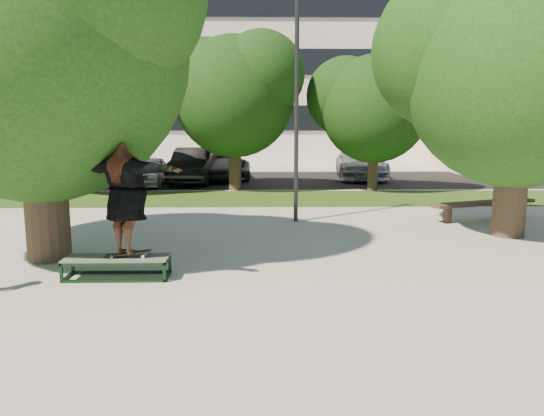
{
  "coord_description": "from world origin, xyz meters",
  "views": [
    {
      "loc": [
        0.02,
        -9.42,
        2.7
      ],
      "look_at": [
        0.24,
        0.6,
        1.08
      ],
      "focal_mm": 35.0,
      "sensor_mm": 36.0,
      "label": 1
    }
  ],
  "objects_px": {
    "car_silver_b": "(361,162)",
    "tree_right": "(514,62)",
    "grind_box": "(117,267)",
    "tree_left": "(32,31)",
    "car_grey": "(218,163)",
    "car_dark": "(194,166)",
    "lamppost": "(296,106)",
    "bench": "(483,204)",
    "car_silver_a": "(149,171)"
  },
  "relations": [
    {
      "from": "tree_left",
      "to": "car_silver_b",
      "type": "bearing_deg",
      "value": 59.01
    },
    {
      "from": "tree_right",
      "to": "car_grey",
      "type": "bearing_deg",
      "value": 120.83
    },
    {
      "from": "bench",
      "to": "tree_right",
      "type": "bearing_deg",
      "value": -121.12
    },
    {
      "from": "lamppost",
      "to": "grind_box",
      "type": "xyz_separation_m",
      "value": [
        -3.5,
        -5.35,
        -2.96
      ]
    },
    {
      "from": "car_dark",
      "to": "car_grey",
      "type": "distance_m",
      "value": 2.05
    },
    {
      "from": "car_silver_a",
      "to": "car_grey",
      "type": "distance_m",
      "value": 3.98
    },
    {
      "from": "tree_left",
      "to": "tree_right",
      "type": "xyz_separation_m",
      "value": [
        10.21,
        1.99,
        -0.33
      ]
    },
    {
      "from": "bench",
      "to": "car_dark",
      "type": "relative_size",
      "value": 0.69
    },
    {
      "from": "bench",
      "to": "car_silver_a",
      "type": "relative_size",
      "value": 0.9
    },
    {
      "from": "grind_box",
      "to": "car_dark",
      "type": "bearing_deg",
      "value": 91.77
    },
    {
      "from": "tree_right",
      "to": "car_grey",
      "type": "relative_size",
      "value": 1.18
    },
    {
      "from": "lamppost",
      "to": "car_silver_a",
      "type": "xyz_separation_m",
      "value": [
        -5.78,
        8.5,
        -2.52
      ]
    },
    {
      "from": "car_grey",
      "to": "tree_right",
      "type": "bearing_deg",
      "value": -68.7
    },
    {
      "from": "grind_box",
      "to": "bench",
      "type": "relative_size",
      "value": 0.54
    },
    {
      "from": "lamppost",
      "to": "car_grey",
      "type": "xyz_separation_m",
      "value": [
        -3.0,
        11.35,
        -2.39
      ]
    },
    {
      "from": "tree_left",
      "to": "lamppost",
      "type": "bearing_deg",
      "value": 36.42
    },
    {
      "from": "lamppost",
      "to": "bench",
      "type": "distance_m",
      "value": 5.95
    },
    {
      "from": "grind_box",
      "to": "car_silver_b",
      "type": "xyz_separation_m",
      "value": [
        7.46,
        16.85,
        0.62
      ]
    },
    {
      "from": "car_grey",
      "to": "car_dark",
      "type": "bearing_deg",
      "value": -127.52
    },
    {
      "from": "car_dark",
      "to": "car_silver_b",
      "type": "height_order",
      "value": "car_silver_b"
    },
    {
      "from": "tree_right",
      "to": "bench",
      "type": "height_order",
      "value": "tree_right"
    },
    {
      "from": "tree_right",
      "to": "grind_box",
      "type": "bearing_deg",
      "value": -157.78
    },
    {
      "from": "grind_box",
      "to": "car_grey",
      "type": "distance_m",
      "value": 16.72
    },
    {
      "from": "tree_left",
      "to": "car_grey",
      "type": "distance_m",
      "value": 15.85
    },
    {
      "from": "grind_box",
      "to": "car_silver_a",
      "type": "height_order",
      "value": "car_silver_a"
    },
    {
      "from": "lamppost",
      "to": "car_silver_b",
      "type": "distance_m",
      "value": 12.39
    },
    {
      "from": "car_silver_a",
      "to": "car_dark",
      "type": "xyz_separation_m",
      "value": [
        1.82,
        1.04,
        0.16
      ]
    },
    {
      "from": "car_dark",
      "to": "tree_right",
      "type": "bearing_deg",
      "value": -49.14
    },
    {
      "from": "bench",
      "to": "car_silver_b",
      "type": "xyz_separation_m",
      "value": [
        -1.33,
        11.36,
        0.38
      ]
    },
    {
      "from": "grind_box",
      "to": "tree_left",
      "type": "bearing_deg",
      "value": 141.07
    },
    {
      "from": "tree_left",
      "to": "tree_right",
      "type": "distance_m",
      "value": 10.41
    },
    {
      "from": "tree_left",
      "to": "bench",
      "type": "distance_m",
      "value": 12.01
    },
    {
      "from": "car_dark",
      "to": "car_silver_b",
      "type": "distance_m",
      "value": 8.16
    },
    {
      "from": "car_silver_b",
      "to": "tree_right",
      "type": "bearing_deg",
      "value": -80.55
    },
    {
      "from": "lamppost",
      "to": "car_silver_a",
      "type": "distance_m",
      "value": 10.58
    },
    {
      "from": "lamppost",
      "to": "car_grey",
      "type": "distance_m",
      "value": 11.98
    },
    {
      "from": "car_dark",
      "to": "car_grey",
      "type": "xyz_separation_m",
      "value": [
        0.96,
        1.81,
        -0.03
      ]
    },
    {
      "from": "lamppost",
      "to": "car_dark",
      "type": "xyz_separation_m",
      "value": [
        -3.96,
        9.54,
        -2.36
      ]
    },
    {
      "from": "lamppost",
      "to": "car_dark",
      "type": "relative_size",
      "value": 1.27
    },
    {
      "from": "grind_box",
      "to": "car_grey",
      "type": "height_order",
      "value": "car_grey"
    },
    {
      "from": "grind_box",
      "to": "car_silver_b",
      "type": "distance_m",
      "value": 18.44
    },
    {
      "from": "tree_left",
      "to": "grind_box",
      "type": "bearing_deg",
      "value": -38.93
    },
    {
      "from": "lamppost",
      "to": "bench",
      "type": "height_order",
      "value": "lamppost"
    },
    {
      "from": "car_dark",
      "to": "car_silver_b",
      "type": "bearing_deg",
      "value": 16.97
    },
    {
      "from": "car_silver_a",
      "to": "car_grey",
      "type": "relative_size",
      "value": 0.68
    },
    {
      "from": "bench",
      "to": "car_dark",
      "type": "height_order",
      "value": "car_dark"
    },
    {
      "from": "car_silver_a",
      "to": "car_silver_b",
      "type": "distance_m",
      "value": 10.2
    },
    {
      "from": "car_dark",
      "to": "car_grey",
      "type": "relative_size",
      "value": 0.87
    },
    {
      "from": "tree_left",
      "to": "car_dark",
      "type": "distance_m",
      "value": 13.99
    },
    {
      "from": "car_dark",
      "to": "car_grey",
      "type": "height_order",
      "value": "car_dark"
    }
  ]
}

